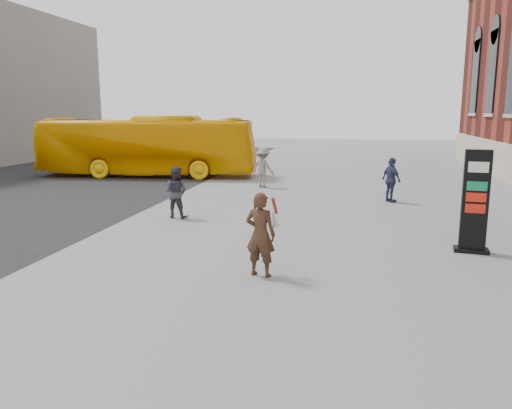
% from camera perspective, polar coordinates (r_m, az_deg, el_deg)
% --- Properties ---
extents(ground, '(100.00, 100.00, 0.00)m').
position_cam_1_polar(ground, '(11.25, -0.04, -7.00)').
color(ground, '#9E9EA3').
extents(info_pylon, '(0.84, 0.49, 2.51)m').
position_cam_1_polar(info_pylon, '(13.12, 23.75, 0.28)').
color(info_pylon, black).
rests_on(info_pylon, ground).
extents(woman, '(0.76, 0.71, 1.78)m').
position_cam_1_polar(woman, '(10.36, 0.53, -3.31)').
color(woman, '#3F2916').
rests_on(woman, ground).
extents(bus, '(11.46, 3.71, 3.14)m').
position_cam_1_polar(bus, '(26.88, -12.28, 6.54)').
color(bus, '#F2B104').
rests_on(bus, road).
extents(pedestrian_a, '(0.85, 0.69, 1.66)m').
position_cam_1_polar(pedestrian_a, '(16.23, -9.16, 1.40)').
color(pedestrian_a, '#34323A').
rests_on(pedestrian_a, ground).
extents(pedestrian_b, '(1.32, 1.10, 1.77)m').
position_cam_1_polar(pedestrian_b, '(22.41, 0.81, 4.24)').
color(pedestrian_b, gray).
rests_on(pedestrian_b, ground).
extents(pedestrian_c, '(0.90, 1.05, 1.69)m').
position_cam_1_polar(pedestrian_c, '(19.42, 15.21, 2.72)').
color(pedestrian_c, '#303957').
rests_on(pedestrian_c, ground).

